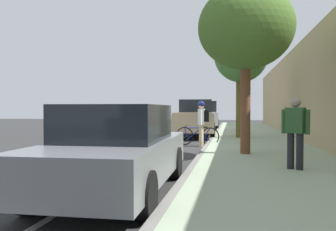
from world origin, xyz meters
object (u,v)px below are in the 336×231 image
at_px(parked_pickup_tan_mid, 195,119).
at_px(parked_suv_white_far, 205,115).
at_px(parked_sedan_grey_second, 117,150).
at_px(cyclist_with_backpack, 202,119).
at_px(pedestrian_on_phone, 295,129).
at_px(street_tree_near_cyclist, 246,28).
at_px(bicycle_at_curb, 197,136).
at_px(street_tree_mid_block, 241,57).

xyz_separation_m(parked_pickup_tan_mid, parked_suv_white_far, (-0.05, 7.23, 0.13)).
bearing_deg(parked_pickup_tan_mid, parked_sedan_grey_second, -90.06).
height_order(cyclist_with_backpack, pedestrian_on_phone, cyclist_with_backpack).
bearing_deg(parked_pickup_tan_mid, street_tree_near_cyclist, -73.59).
bearing_deg(street_tree_near_cyclist, bicycle_at_curb, 116.89).
height_order(parked_suv_white_far, street_tree_near_cyclist, street_tree_near_cyclist).
height_order(street_tree_mid_block, pedestrian_on_phone, street_tree_mid_block).
xyz_separation_m(bicycle_at_curb, pedestrian_on_phone, (2.71, -5.94, 0.63)).
relative_size(parked_sedan_grey_second, parked_pickup_tan_mid, 0.82).
xyz_separation_m(cyclist_with_backpack, street_tree_near_cyclist, (1.52, -2.99, 2.71)).
distance_m(parked_pickup_tan_mid, parked_suv_white_far, 7.23).
relative_size(parked_suv_white_far, street_tree_near_cyclist, 0.98).
distance_m(parked_suv_white_far, bicycle_at_curb, 11.64).
bearing_deg(street_tree_near_cyclist, parked_pickup_tan_mid, 106.41).
xyz_separation_m(street_tree_mid_block, pedestrian_on_phone, (0.97, -8.30, -2.80)).
bearing_deg(parked_sedan_grey_second, pedestrian_on_phone, 33.56).
bearing_deg(bicycle_at_curb, cyclist_with_backpack, -63.54).
xyz_separation_m(parked_pickup_tan_mid, street_tree_near_cyclist, (2.30, -7.81, 2.89)).
distance_m(parked_sedan_grey_second, street_tree_near_cyclist, 6.04).
height_order(parked_suv_white_far, cyclist_with_backpack, parked_suv_white_far).
bearing_deg(street_tree_near_cyclist, parked_sedan_grey_second, -116.31).
height_order(cyclist_with_backpack, street_tree_near_cyclist, street_tree_near_cyclist).
distance_m(parked_sedan_grey_second, street_tree_mid_block, 11.15).
relative_size(parked_suv_white_far, pedestrian_on_phone, 3.08).
bearing_deg(pedestrian_on_phone, parked_pickup_tan_mid, 107.57).
xyz_separation_m(parked_pickup_tan_mid, cyclist_with_backpack, (0.78, -4.83, 0.18)).
distance_m(bicycle_at_curb, street_tree_near_cyclist, 5.14).
height_order(bicycle_at_curb, street_tree_near_cyclist, street_tree_near_cyclist).
relative_size(parked_sedan_grey_second, pedestrian_on_phone, 2.85).
bearing_deg(bicycle_at_curb, pedestrian_on_phone, -65.49).
xyz_separation_m(parked_sedan_grey_second, parked_suv_white_far, (-0.04, 19.73, 0.27)).
height_order(parked_pickup_tan_mid, street_tree_near_cyclist, street_tree_near_cyclist).
bearing_deg(bicycle_at_curb, parked_pickup_tan_mid, 97.27).
distance_m(cyclist_with_backpack, street_tree_near_cyclist, 4.31).
bearing_deg(street_tree_near_cyclist, parked_suv_white_far, 98.90).
distance_m(parked_pickup_tan_mid, pedestrian_on_phone, 10.82).
relative_size(cyclist_with_backpack, street_tree_near_cyclist, 0.36).
bearing_deg(parked_sedan_grey_second, cyclist_with_backpack, 84.08).
relative_size(parked_suv_white_far, bicycle_at_curb, 2.73).
bearing_deg(parked_suv_white_far, bicycle_at_curb, -86.97).
xyz_separation_m(parked_sedan_grey_second, bicycle_at_curb, (0.57, 8.12, -0.37)).
distance_m(parked_suv_white_far, cyclist_with_backpack, 12.09).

